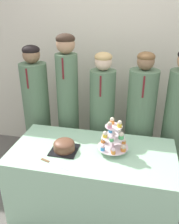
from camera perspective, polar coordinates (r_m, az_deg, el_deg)
The scene contains 10 objects.
wall_back at distance 3.08m, azimuth 5.46°, elevation 13.38°, with size 9.00×0.06×2.70m.
table at distance 2.42m, azimuth 0.64°, elevation -16.30°, with size 1.51×0.76×0.71m.
round_cake at distance 2.20m, azimuth -6.11°, elevation -8.01°, with size 0.24×0.24×0.11m.
cake_knife at distance 2.09m, azimuth -9.50°, elevation -11.87°, with size 0.28×0.11×0.01m.
cupcake_stand at distance 2.13m, azimuth 5.75°, elevation -6.19°, with size 0.28×0.28×0.32m.
student_0 at distance 2.94m, azimuth -12.47°, elevation -0.35°, with size 0.31×0.31×1.54m.
student_1 at distance 2.76m, azimuth -5.15°, elevation 0.86°, with size 0.24×0.25×1.67m.
student_2 at distance 2.72m, azimuth 2.99°, elevation -2.16°, with size 0.28×0.28×1.50m.
student_3 at distance 2.70m, azimuth 11.94°, elevation -3.04°, with size 0.31×0.31×1.52m.
student_4 at distance 2.72m, azimuth 20.23°, elevation -3.10°, with size 0.30×0.30×1.56m.
Camera 1 is at (0.37, -1.42, 1.94)m, focal length 38.00 mm.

